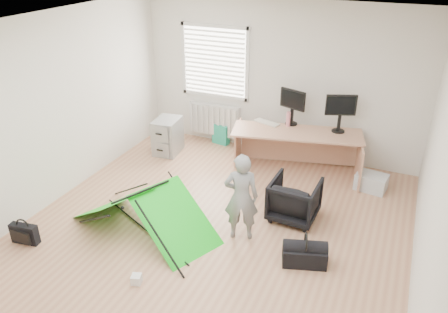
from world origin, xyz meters
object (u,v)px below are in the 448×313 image
at_px(thermos, 288,119).
at_px(kite, 143,211).
at_px(office_chair, 294,199).
at_px(storage_crate, 371,182).
at_px(desk, 295,152).
at_px(monitor_left, 292,112).
at_px(person, 241,197).
at_px(duffel_bag, 304,256).
at_px(laptop_bag, 25,234).
at_px(monitor_right, 340,118).
at_px(filing_cabinet, 168,136).

height_order(thermos, kite, thermos).
xyz_separation_m(office_chair, storage_crate, (0.90, 1.24, -0.17)).
distance_m(desk, monitor_left, 0.67).
relative_size(office_chair, person, 0.54).
height_order(desk, duffel_bag, desk).
distance_m(thermos, person, 2.25).
bearing_deg(person, laptop_bag, 6.92).
relative_size(monitor_left, monitor_right, 0.97).
distance_m(kite, storage_crate, 3.55).
bearing_deg(kite, filing_cabinet, 137.26).
relative_size(filing_cabinet, duffel_bag, 1.23).
bearing_deg(person, storage_crate, -145.95).
xyz_separation_m(monitor_right, office_chair, (-0.24, -1.64, -0.65)).
relative_size(kite, laptop_bag, 5.38).
relative_size(monitor_left, storage_crate, 1.01).
height_order(laptop_bag, duffel_bag, laptop_bag).
distance_m(office_chair, person, 0.93).
relative_size(desk, filing_cabinet, 3.26).
xyz_separation_m(monitor_left, monitor_right, (0.79, -0.00, 0.01)).
bearing_deg(laptop_bag, thermos, 45.80).
bearing_deg(filing_cabinet, person, -46.73).
relative_size(monitor_right, office_chair, 0.74).
xyz_separation_m(storage_crate, laptop_bag, (-3.92, -3.19, 0.01)).
relative_size(monitor_left, kite, 0.24).
height_order(monitor_right, office_chair, monitor_right).
distance_m(person, kite, 1.33).
distance_m(filing_cabinet, office_chair, 2.91).
bearing_deg(filing_cabinet, kite, -73.94).
bearing_deg(storage_crate, person, -126.28).
bearing_deg(person, filing_cabinet, -59.84).
distance_m(desk, person, 2.08).
xyz_separation_m(thermos, office_chair, (0.57, -1.53, -0.54)).
xyz_separation_m(monitor_left, office_chair, (0.54, -1.64, -0.64)).
bearing_deg(office_chair, desk, -72.96).
xyz_separation_m(thermos, laptop_bag, (-2.45, -3.49, -0.71)).
bearing_deg(thermos, desk, -40.41).
height_order(person, laptop_bag, person).
distance_m(thermos, laptop_bag, 4.32).
relative_size(monitor_right, laptop_bag, 1.33).
height_order(thermos, person, person).
relative_size(monitor_right, person, 0.40).
xyz_separation_m(monitor_left, storage_crate, (1.45, -0.40, -0.81)).
distance_m(monitor_left, thermos, 0.15).
bearing_deg(monitor_left, office_chair, -52.53).
bearing_deg(office_chair, storage_crate, -124.02).
xyz_separation_m(desk, monitor_right, (0.61, 0.28, 0.59)).
distance_m(filing_cabinet, laptop_bag, 3.10).
xyz_separation_m(desk, filing_cabinet, (-2.32, -0.23, -0.04)).
relative_size(person, duffel_bag, 2.30).
bearing_deg(laptop_bag, person, 17.47).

